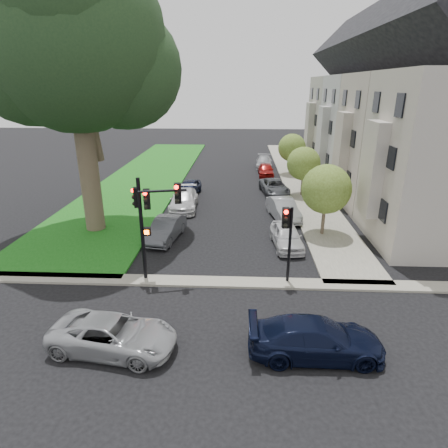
{
  "coord_description": "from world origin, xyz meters",
  "views": [
    {
      "loc": [
        0.91,
        -14.23,
        9.22
      ],
      "look_at": [
        0.0,
        5.0,
        2.0
      ],
      "focal_mm": 30.0,
      "sensor_mm": 36.0,
      "label": 1
    }
  ],
  "objects_px": {
    "traffic_signal_main": "(149,211)",
    "car_parked_5": "(166,229)",
    "car_parked_2": "(274,187)",
    "car_parked_4": "(264,162)",
    "car_parked_1": "(283,209)",
    "car_parked_3": "(266,170)",
    "traffic_signal_secondary": "(288,231)",
    "car_cross_far": "(316,339)",
    "car_parked_0": "(287,236)",
    "car_parked_7": "(189,188)",
    "small_tree_c": "(292,148)",
    "small_tree_b": "(304,164)",
    "small_tree_a": "(326,189)",
    "car_parked_6": "(184,200)",
    "eucalyptus": "(71,38)",
    "car_cross_near": "(113,335)"
  },
  "relations": [
    {
      "from": "car_cross_far",
      "to": "car_parked_7",
      "type": "relative_size",
      "value": 1.23
    },
    {
      "from": "car_parked_1",
      "to": "car_parked_3",
      "type": "distance_m",
      "value": 13.48
    },
    {
      "from": "traffic_signal_main",
      "to": "small_tree_c",
      "type": "bearing_deg",
      "value": 67.89
    },
    {
      "from": "small_tree_c",
      "to": "car_parked_3",
      "type": "relative_size",
      "value": 1.12
    },
    {
      "from": "small_tree_a",
      "to": "car_parked_4",
      "type": "distance_m",
      "value": 21.31
    },
    {
      "from": "traffic_signal_secondary",
      "to": "car_cross_near",
      "type": "height_order",
      "value": "traffic_signal_secondary"
    },
    {
      "from": "eucalyptus",
      "to": "car_cross_near",
      "type": "distance_m",
      "value": 17.03
    },
    {
      "from": "traffic_signal_main",
      "to": "car_parked_6",
      "type": "xyz_separation_m",
      "value": [
        -0.16,
        11.37,
        -2.88
      ]
    },
    {
      "from": "small_tree_a",
      "to": "car_cross_near",
      "type": "bearing_deg",
      "value": -130.26
    },
    {
      "from": "car_parked_0",
      "to": "car_parked_3",
      "type": "height_order",
      "value": "car_parked_0"
    },
    {
      "from": "car_parked_2",
      "to": "car_parked_4",
      "type": "xyz_separation_m",
      "value": [
        -0.32,
        11.28,
        0.01
      ]
    },
    {
      "from": "small_tree_a",
      "to": "car_parked_6",
      "type": "xyz_separation_m",
      "value": [
        -9.75,
        5.03,
        -2.36
      ]
    },
    {
      "from": "car_parked_0",
      "to": "car_parked_7",
      "type": "distance_m",
      "value": 13.09
    },
    {
      "from": "car_cross_near",
      "to": "small_tree_b",
      "type": "bearing_deg",
      "value": -17.54
    },
    {
      "from": "car_parked_1",
      "to": "car_parked_3",
      "type": "relative_size",
      "value": 1.13
    },
    {
      "from": "car_cross_far",
      "to": "car_parked_3",
      "type": "xyz_separation_m",
      "value": [
        -0.15,
        28.19,
        -0.04
      ]
    },
    {
      "from": "car_parked_7",
      "to": "car_parked_3",
      "type": "bearing_deg",
      "value": 54.15
    },
    {
      "from": "car_cross_near",
      "to": "car_parked_2",
      "type": "distance_m",
      "value": 22.66
    },
    {
      "from": "car_parked_1",
      "to": "small_tree_a",
      "type": "bearing_deg",
      "value": -65.74
    },
    {
      "from": "car_parked_1",
      "to": "car_parked_6",
      "type": "bearing_deg",
      "value": 154.81
    },
    {
      "from": "traffic_signal_main",
      "to": "car_parked_0",
      "type": "relative_size",
      "value": 1.31
    },
    {
      "from": "traffic_signal_secondary",
      "to": "car_cross_near",
      "type": "bearing_deg",
      "value": -142.18
    },
    {
      "from": "traffic_signal_secondary",
      "to": "car_parked_5",
      "type": "xyz_separation_m",
      "value": [
        -6.89,
        5.22,
        -2.05
      ]
    },
    {
      "from": "eucalyptus",
      "to": "traffic_signal_secondary",
      "type": "distance_m",
      "value": 16.36
    },
    {
      "from": "car_parked_1",
      "to": "car_cross_near",
      "type": "bearing_deg",
      "value": -128.39
    },
    {
      "from": "car_parked_6",
      "to": "car_parked_7",
      "type": "xyz_separation_m",
      "value": [
        -0.12,
        3.88,
        -0.05
      ]
    },
    {
      "from": "car_parked_6",
      "to": "car_parked_5",
      "type": "bearing_deg",
      "value": -94.85
    },
    {
      "from": "car_parked_3",
      "to": "traffic_signal_secondary",
      "type": "bearing_deg",
      "value": -90.71
    },
    {
      "from": "car_parked_2",
      "to": "car_parked_7",
      "type": "xyz_separation_m",
      "value": [
        -7.52,
        -0.81,
        0.03
      ]
    },
    {
      "from": "car_parked_2",
      "to": "car_parked_5",
      "type": "relative_size",
      "value": 1.09
    },
    {
      "from": "eucalyptus",
      "to": "traffic_signal_secondary",
      "type": "relative_size",
      "value": 4.35
    },
    {
      "from": "car_cross_near",
      "to": "car_parked_3",
      "type": "xyz_separation_m",
      "value": [
        7.18,
        28.24,
        0.02
      ]
    },
    {
      "from": "eucalyptus",
      "to": "car_parked_7",
      "type": "bearing_deg",
      "value": 59.05
    },
    {
      "from": "traffic_signal_secondary",
      "to": "car_parked_4",
      "type": "height_order",
      "value": "traffic_signal_secondary"
    },
    {
      "from": "car_cross_near",
      "to": "car_parked_5",
      "type": "relative_size",
      "value": 1.11
    },
    {
      "from": "car_cross_near",
      "to": "car_parked_7",
      "type": "height_order",
      "value": "car_parked_7"
    },
    {
      "from": "car_parked_6",
      "to": "traffic_signal_main",
      "type": "bearing_deg",
      "value": -92.1
    },
    {
      "from": "traffic_signal_main",
      "to": "eucalyptus",
      "type": "bearing_deg",
      "value": 129.85
    },
    {
      "from": "small_tree_a",
      "to": "small_tree_b",
      "type": "height_order",
      "value": "small_tree_a"
    },
    {
      "from": "eucalyptus",
      "to": "car_parked_5",
      "type": "xyz_separation_m",
      "value": [
        5.11,
        -1.39,
        -10.98
      ]
    },
    {
      "from": "car_cross_far",
      "to": "car_parked_0",
      "type": "height_order",
      "value": "car_cross_far"
    },
    {
      "from": "small_tree_c",
      "to": "car_parked_7",
      "type": "xyz_separation_m",
      "value": [
        -9.87,
        -8.36,
        -2.24
      ]
    },
    {
      "from": "small_tree_b",
      "to": "traffic_signal_main",
      "type": "distance_m",
      "value": 18.21
    },
    {
      "from": "traffic_signal_secondary",
      "to": "car_parked_3",
      "type": "xyz_separation_m",
      "value": [
        0.39,
        22.97,
        -2.07
      ]
    },
    {
      "from": "traffic_signal_main",
      "to": "car_parked_5",
      "type": "bearing_deg",
      "value": 94.11
    },
    {
      "from": "car_parked_1",
      "to": "car_parked_7",
      "type": "bearing_deg",
      "value": 131.93
    },
    {
      "from": "car_parked_1",
      "to": "car_parked_6",
      "type": "height_order",
      "value": "car_parked_1"
    },
    {
      "from": "small_tree_b",
      "to": "car_parked_4",
      "type": "distance_m",
      "value": 12.37
    },
    {
      "from": "car_parked_0",
      "to": "car_parked_5",
      "type": "xyz_separation_m",
      "value": [
        -7.44,
        0.76,
        0.01
      ]
    },
    {
      "from": "car_parked_4",
      "to": "small_tree_b",
      "type": "bearing_deg",
      "value": -74.54
    }
  ]
}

